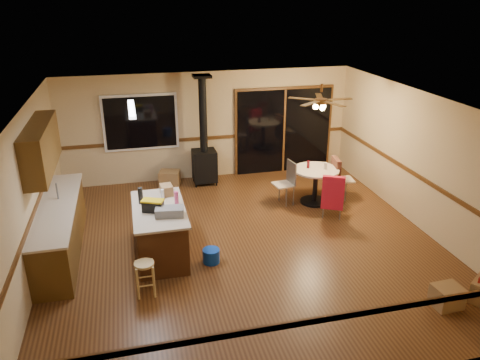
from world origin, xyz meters
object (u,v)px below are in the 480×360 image
object	(u,v)px
chair_left	(288,178)
toolbox_grey	(170,212)
chair_near	(333,192)
box_under_window	(170,178)
wood_stove	(204,155)
toolbox_black	(153,206)
blue_bucket	(211,256)
chair_right	(337,174)
bar_stool	(145,278)
dining_table	(316,180)
box_corner_b	(447,296)
kitchen_island	(160,231)

from	to	relation	value
chair_left	toolbox_grey	bearing A→B (deg)	-145.55
chair_near	box_under_window	distance (m)	3.97
wood_stove	box_under_window	size ratio (longest dim) A/B	5.44
toolbox_black	box_under_window	world-z (taller)	toolbox_black
blue_bucket	chair_right	bearing A→B (deg)	31.59
bar_stool	blue_bucket	distance (m)	1.31
dining_table	box_corner_b	distance (m)	3.93
toolbox_grey	blue_bucket	size ratio (longest dim) A/B	1.58
wood_stove	chair_near	size ratio (longest dim) A/B	3.60
toolbox_grey	kitchen_island	bearing A→B (deg)	114.86
bar_stool	wood_stove	bearing A→B (deg)	68.68
toolbox_grey	blue_bucket	world-z (taller)	toolbox_grey
toolbox_black	bar_stool	size ratio (longest dim) A/B	0.61
dining_table	box_under_window	size ratio (longest dim) A/B	2.12
toolbox_grey	toolbox_black	xyz separation A→B (m)	(-0.25, 0.22, 0.02)
kitchen_island	box_under_window	bearing A→B (deg)	81.52
box_under_window	chair_near	bearing A→B (deg)	-40.41
blue_bucket	chair_right	distance (m)	3.75
chair_left	box_under_window	bearing A→B (deg)	146.57
toolbox_grey	box_under_window	world-z (taller)	toolbox_grey
kitchen_island	chair_left	bearing A→B (deg)	27.99
chair_left	chair_near	bearing A→B (deg)	-58.00
kitchen_island	box_corner_b	size ratio (longest dim) A/B	4.16
kitchen_island	wood_stove	bearing A→B (deg)	66.91
wood_stove	chair_left	bearing A→B (deg)	-44.51
wood_stove	box_under_window	distance (m)	1.00
kitchen_island	toolbox_black	distance (m)	0.56
box_under_window	box_corner_b	xyz separation A→B (m)	(3.49, -5.58, -0.02)
box_corner_b	chair_left	bearing A→B (deg)	105.31
chair_left	box_corner_b	world-z (taller)	chair_left
toolbox_grey	chair_near	size ratio (longest dim) A/B	0.66
blue_bucket	chair_left	size ratio (longest dim) A/B	0.57
toolbox_black	chair_left	world-z (taller)	toolbox_black
wood_stove	kitchen_island	bearing A→B (deg)	-113.09
toolbox_black	chair_near	size ratio (longest dim) A/B	0.48
toolbox_grey	wood_stove	bearing A→B (deg)	71.32
wood_stove	chair_right	xyz separation A→B (m)	(2.67, -1.57, -0.13)
dining_table	box_corner_b	world-z (taller)	dining_table
box_corner_b	chair_near	bearing A→B (deg)	99.08
chair_near	bar_stool	bearing A→B (deg)	-156.36
kitchen_island	wood_stove	size ratio (longest dim) A/B	0.67
chair_near	chair_right	distance (m)	1.06
toolbox_black	dining_table	world-z (taller)	toolbox_black
wood_stove	chair_near	bearing A→B (deg)	-49.16
dining_table	wood_stove	bearing A→B (deg)	142.58
chair_near	blue_bucket	bearing A→B (deg)	-159.20
wood_stove	box_corner_b	size ratio (longest dim) A/B	6.24
box_corner_b	toolbox_grey	bearing A→B (deg)	150.55
chair_left	chair_right	xyz separation A→B (m)	(1.11, -0.04, 0.01)
blue_bucket	box_corner_b	bearing A→B (deg)	-32.50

